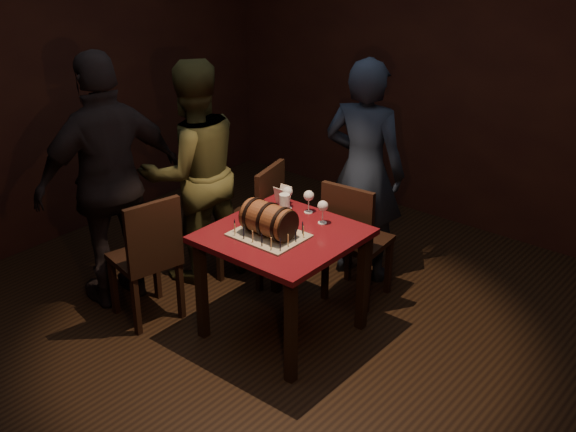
{
  "coord_description": "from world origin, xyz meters",
  "views": [
    {
      "loc": [
        2.59,
        -3.01,
        2.79
      ],
      "look_at": [
        0.07,
        0.05,
        0.95
      ],
      "focal_mm": 45.0,
      "sensor_mm": 36.0,
      "label": 1
    }
  ],
  "objects_px": {
    "chair_back": "(353,236)",
    "person_left_rear": "(193,172)",
    "person_back": "(364,172)",
    "person_left_front": "(110,182)",
    "barrel_cake": "(269,220)",
    "wine_glass_left": "(287,193)",
    "chair_left_rear": "(259,216)",
    "pub_table": "(283,248)",
    "wine_glass_mid": "(309,197)",
    "wine_glass_right": "(323,207)",
    "chair_left_front": "(149,254)",
    "pint_of_ale": "(285,205)"
  },
  "relations": [
    {
      "from": "person_back",
      "to": "wine_glass_right",
      "type": "bearing_deg",
      "value": 91.07
    },
    {
      "from": "chair_left_rear",
      "to": "person_left_rear",
      "type": "relative_size",
      "value": 0.55
    },
    {
      "from": "pub_table",
      "to": "person_back",
      "type": "xyz_separation_m",
      "value": [
        -0.06,
        1.01,
        0.21
      ]
    },
    {
      "from": "pint_of_ale",
      "to": "chair_left_rear",
      "type": "xyz_separation_m",
      "value": [
        -0.45,
        0.23,
        -0.3
      ]
    },
    {
      "from": "chair_left_rear",
      "to": "person_back",
      "type": "height_order",
      "value": "person_back"
    },
    {
      "from": "chair_left_front",
      "to": "person_left_front",
      "type": "distance_m",
      "value": 0.58
    },
    {
      "from": "pub_table",
      "to": "wine_glass_left",
      "type": "xyz_separation_m",
      "value": [
        -0.22,
        0.31,
        0.23
      ]
    },
    {
      "from": "chair_left_front",
      "to": "wine_glass_mid",
      "type": "bearing_deg",
      "value": 48.34
    },
    {
      "from": "wine_glass_mid",
      "to": "wine_glass_right",
      "type": "distance_m",
      "value": 0.19
    },
    {
      "from": "chair_left_front",
      "to": "pint_of_ale",
      "type": "bearing_deg",
      "value": 47.57
    },
    {
      "from": "wine_glass_right",
      "to": "wine_glass_mid",
      "type": "bearing_deg",
      "value": 156.53
    },
    {
      "from": "wine_glass_right",
      "to": "chair_left_rear",
      "type": "relative_size",
      "value": 0.17
    },
    {
      "from": "chair_back",
      "to": "chair_left_front",
      "type": "relative_size",
      "value": 1.0
    },
    {
      "from": "wine_glass_left",
      "to": "wine_glass_right",
      "type": "xyz_separation_m",
      "value": [
        0.33,
        -0.04,
        0.0
      ]
    },
    {
      "from": "wine_glass_mid",
      "to": "chair_left_rear",
      "type": "bearing_deg",
      "value": 169.65
    },
    {
      "from": "pub_table",
      "to": "chair_back",
      "type": "bearing_deg",
      "value": 79.06
    },
    {
      "from": "wine_glass_left",
      "to": "wine_glass_mid",
      "type": "distance_m",
      "value": 0.16
    },
    {
      "from": "chair_left_rear",
      "to": "person_back",
      "type": "relative_size",
      "value": 0.55
    },
    {
      "from": "pub_table",
      "to": "barrel_cake",
      "type": "bearing_deg",
      "value": -111.73
    },
    {
      "from": "pub_table",
      "to": "chair_left_front",
      "type": "bearing_deg",
      "value": -149.66
    },
    {
      "from": "wine_glass_mid",
      "to": "pint_of_ale",
      "type": "bearing_deg",
      "value": -127.4
    },
    {
      "from": "wine_glass_mid",
      "to": "person_back",
      "type": "relative_size",
      "value": 0.09
    },
    {
      "from": "person_back",
      "to": "person_left_front",
      "type": "distance_m",
      "value": 1.83
    },
    {
      "from": "chair_left_front",
      "to": "person_left_front",
      "type": "relative_size",
      "value": 0.51
    },
    {
      "from": "pub_table",
      "to": "barrel_cake",
      "type": "distance_m",
      "value": 0.25
    },
    {
      "from": "person_back",
      "to": "wine_glass_left",
      "type": "bearing_deg",
      "value": 65.14
    },
    {
      "from": "wine_glass_left",
      "to": "chair_left_rear",
      "type": "distance_m",
      "value": 0.54
    },
    {
      "from": "wine_glass_left",
      "to": "chair_left_front",
      "type": "height_order",
      "value": "chair_left_front"
    },
    {
      "from": "wine_glass_right",
      "to": "chair_back",
      "type": "height_order",
      "value": "chair_back"
    },
    {
      "from": "barrel_cake",
      "to": "wine_glass_left",
      "type": "height_order",
      "value": "barrel_cake"
    },
    {
      "from": "pint_of_ale",
      "to": "chair_back",
      "type": "height_order",
      "value": "chair_back"
    },
    {
      "from": "chair_left_rear",
      "to": "person_left_front",
      "type": "distance_m",
      "value": 1.11
    },
    {
      "from": "barrel_cake",
      "to": "wine_glass_left",
      "type": "distance_m",
      "value": 0.45
    },
    {
      "from": "chair_left_rear",
      "to": "wine_glass_right",
      "type": "bearing_deg",
      "value": -13.69
    },
    {
      "from": "person_left_front",
      "to": "wine_glass_right",
      "type": "bearing_deg",
      "value": 130.02
    },
    {
      "from": "chair_left_front",
      "to": "chair_left_rear",
      "type": "bearing_deg",
      "value": 79.18
    },
    {
      "from": "barrel_cake",
      "to": "person_left_rear",
      "type": "distance_m",
      "value": 1.05
    },
    {
      "from": "pub_table",
      "to": "person_left_front",
      "type": "relative_size",
      "value": 0.49
    },
    {
      "from": "pub_table",
      "to": "wine_glass_mid",
      "type": "distance_m",
      "value": 0.42
    },
    {
      "from": "wine_glass_right",
      "to": "person_left_front",
      "type": "xyz_separation_m",
      "value": [
        -1.33,
        -0.68,
        0.05
      ]
    },
    {
      "from": "person_left_rear",
      "to": "chair_back",
      "type": "bearing_deg",
      "value": 130.26
    },
    {
      "from": "wine_glass_left",
      "to": "pint_of_ale",
      "type": "bearing_deg",
      "value": -60.87
    },
    {
      "from": "person_left_front",
      "to": "chair_left_rear",
      "type": "bearing_deg",
      "value": 157.79
    },
    {
      "from": "wine_glass_mid",
      "to": "chair_left_front",
      "type": "distance_m",
      "value": 1.14
    },
    {
      "from": "wine_glass_left",
      "to": "person_left_rear",
      "type": "bearing_deg",
      "value": -172.88
    },
    {
      "from": "chair_back",
      "to": "person_left_rear",
      "type": "distance_m",
      "value": 1.28
    },
    {
      "from": "chair_left_rear",
      "to": "wine_glass_left",
      "type": "bearing_deg",
      "value": -19.28
    },
    {
      "from": "person_back",
      "to": "person_left_front",
      "type": "xyz_separation_m",
      "value": [
        -1.16,
        -1.41,
        0.06
      ]
    },
    {
      "from": "person_left_rear",
      "to": "person_left_front",
      "type": "relative_size",
      "value": 0.92
    },
    {
      "from": "chair_back",
      "to": "person_left_rear",
      "type": "bearing_deg",
      "value": -160.22
    }
  ]
}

